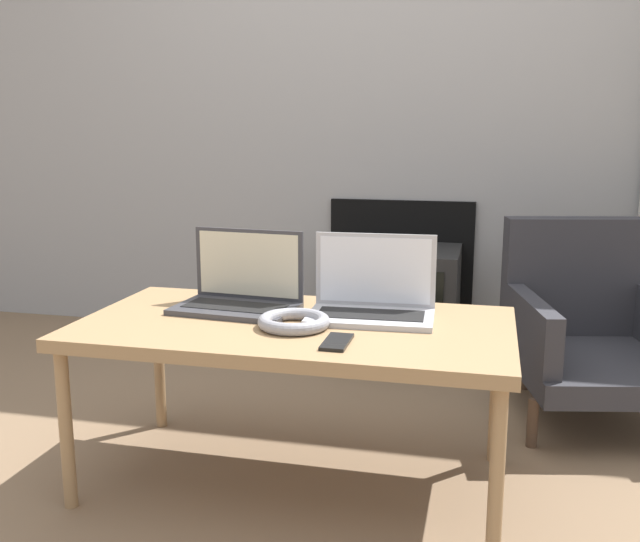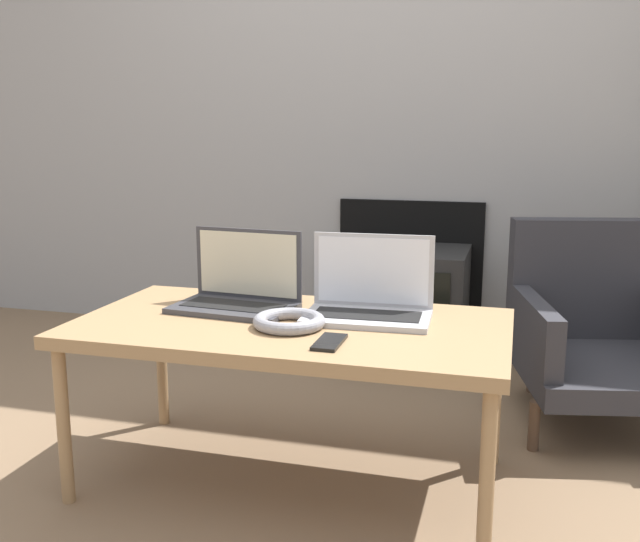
% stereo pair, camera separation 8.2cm
% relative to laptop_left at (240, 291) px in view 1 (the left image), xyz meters
% --- Properties ---
extents(ground_plane, '(14.00, 14.00, 0.00)m').
position_rel_laptop_left_xyz_m(ground_plane, '(0.20, -0.27, -0.53)').
color(ground_plane, '#7A6047').
extents(wall_back, '(7.00, 0.08, 2.60)m').
position_rel_laptop_left_xyz_m(wall_back, '(0.20, 1.41, 0.76)').
color(wall_back, '#999999').
rests_on(wall_back, ground_plane).
extents(table, '(1.19, 0.63, 0.48)m').
position_rel_laptop_left_xyz_m(table, '(0.20, -0.11, -0.09)').
color(table, '#9E7A51').
rests_on(table, ground_plane).
extents(laptop_left, '(0.37, 0.24, 0.23)m').
position_rel_laptop_left_xyz_m(laptop_left, '(0.00, 0.00, 0.00)').
color(laptop_left, '#38383D').
rests_on(laptop_left, table).
extents(laptop_right, '(0.36, 0.23, 0.23)m').
position_rel_laptop_left_xyz_m(laptop_right, '(0.40, 0.00, 0.00)').
color(laptop_right, '#B2B2B7').
rests_on(laptop_right, table).
extents(headphones, '(0.20, 0.20, 0.03)m').
position_rel_laptop_left_xyz_m(headphones, '(0.21, -0.17, -0.03)').
color(headphones, gray).
rests_on(headphones, table).
extents(phone, '(0.06, 0.14, 0.01)m').
position_rel_laptop_left_xyz_m(phone, '(0.35, -0.28, -0.05)').
color(phone, black).
rests_on(phone, table).
extents(tv, '(0.57, 0.45, 0.48)m').
position_rel_laptop_left_xyz_m(tv, '(0.31, 1.14, -0.29)').
color(tv, black).
rests_on(tv, ground_plane).
extents(armchair, '(0.66, 0.73, 0.68)m').
position_rel_laptop_left_xyz_m(armchair, '(1.07, 0.65, -0.21)').
color(armchair, '#2D2D33').
rests_on(armchair, ground_plane).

